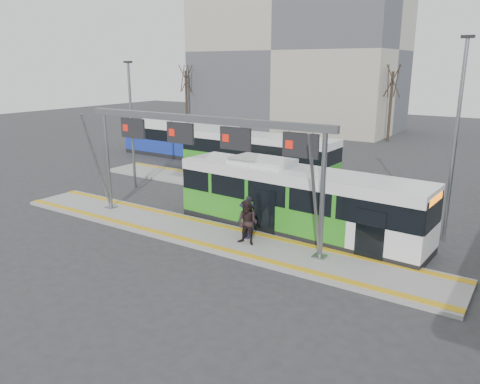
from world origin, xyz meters
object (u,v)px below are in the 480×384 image
(passenger_c, at_px, (246,219))
(hero_bus, at_px, (297,201))
(gantry, at_px, (200,140))
(passenger_a, at_px, (249,215))
(passenger_b, at_px, (247,223))

(passenger_c, bearing_deg, hero_bus, 81.78)
(gantry, relative_size, passenger_a, 7.71)
(passenger_b, distance_m, passenger_c, 0.72)
(gantry, height_order, passenger_c, gantry)
(hero_bus, height_order, passenger_c, hero_bus)
(passenger_b, relative_size, passenger_c, 1.11)
(hero_bus, distance_m, passenger_a, 2.27)
(passenger_b, bearing_deg, passenger_c, 121.09)
(passenger_a, bearing_deg, hero_bus, 11.64)
(hero_bus, relative_size, passenger_a, 7.08)
(gantry, height_order, passenger_b, gantry)
(passenger_a, xyz_separation_m, passenger_b, (0.69, -1.22, 0.11))
(passenger_b, height_order, passenger_c, passenger_b)
(gantry, distance_m, passenger_a, 3.98)
(passenger_a, xyz_separation_m, passenger_c, (0.26, -0.64, 0.01))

